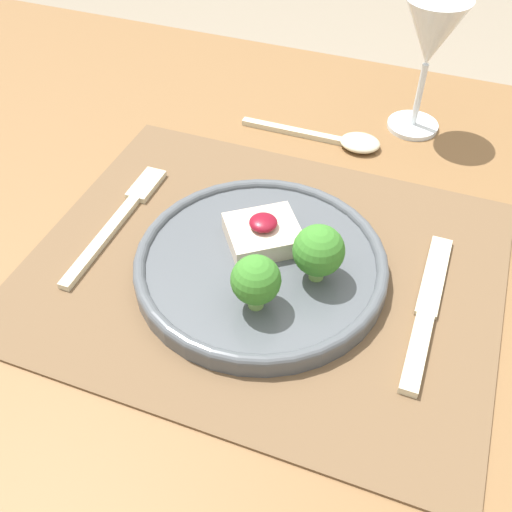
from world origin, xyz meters
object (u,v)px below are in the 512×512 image
fork (122,215)px  spoon (343,140)px  wine_glass_near (431,39)px  dinner_plate (260,261)px  knife (425,318)px

fork → spoon: 0.29m
fork → spoon: (0.18, 0.22, -0.00)m
fork → wine_glass_near: wine_glass_near is taller
dinner_plate → spoon: bearing=85.5°
spoon → wine_glass_near: wine_glass_near is taller
spoon → knife: bearing=-57.5°
knife → dinner_plate: bearing=177.9°
knife → fork: bearing=174.2°
dinner_plate → fork: dinner_plate is taller
dinner_plate → fork: 0.17m
fork → spoon: spoon is taller
knife → wine_glass_near: bearing=101.1°
fork → knife: 0.33m
dinner_plate → knife: dinner_plate is taller
dinner_plate → knife: 0.16m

